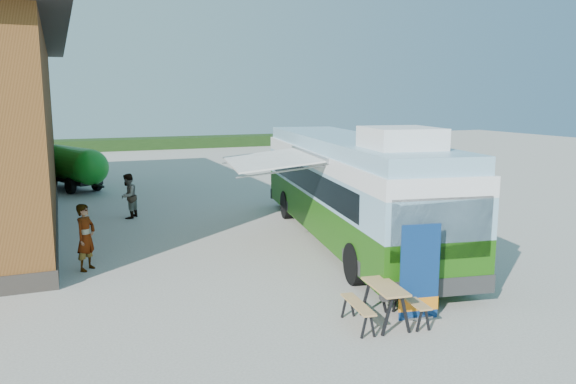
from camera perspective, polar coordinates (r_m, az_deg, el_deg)
name	(u,v)px	position (r m, az deg, el deg)	size (l,w,h in m)	color
ground	(294,261)	(16.70, 0.64, -7.05)	(100.00, 100.00, 0.00)	#BCB7AD
hedge	(218,141)	(54.79, -7.11, 5.14)	(40.00, 3.00, 1.00)	#264419
bus	(349,184)	(18.75, 6.18, 0.79)	(4.91, 13.39, 4.03)	#306510
awning	(276,155)	(18.00, -1.20, 3.73)	(3.36, 4.71, 0.53)	white
banner	(419,281)	(12.62, 13.20, -8.78)	(0.92, 0.28, 2.13)	navy
picnic_table	(385,295)	(12.29, 9.83, -10.30)	(1.66, 1.52, 0.86)	tan
person_a	(86,237)	(16.63, -19.85, -4.34)	(0.69, 0.45, 1.89)	#999999
person_b	(128,196)	(23.18, -15.94, -0.40)	(0.87, 0.68, 1.79)	#999999
slurry_tanker	(72,165)	(31.18, -21.12, 2.58)	(3.42, 5.64, 2.24)	#18861F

